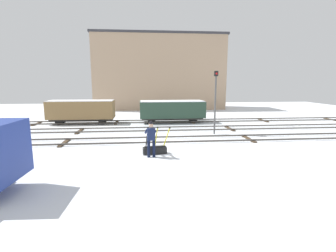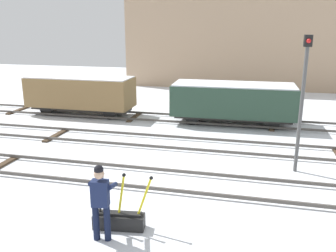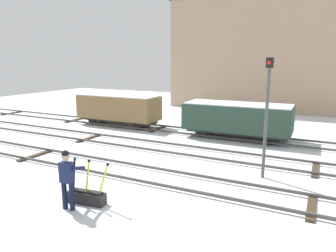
{
  "view_description": "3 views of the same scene",
  "coord_description": "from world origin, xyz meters",
  "px_view_note": "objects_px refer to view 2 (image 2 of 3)",
  "views": [
    {
      "loc": [
        -0.95,
        -15.47,
        3.71
      ],
      "look_at": [
        0.63,
        1.02,
        0.81
      ],
      "focal_mm": 26.8,
      "sensor_mm": 36.0,
      "label": 1
    },
    {
      "loc": [
        2.51,
        -10.01,
        4.74
      ],
      "look_at": [
        -0.28,
        1.76,
        1.35
      ],
      "focal_mm": 38.31,
      "sensor_mm": 36.0,
      "label": 2
    },
    {
      "loc": [
        5.89,
        -9.7,
        4.35
      ],
      "look_at": [
        -0.37,
        2.8,
        1.43
      ],
      "focal_mm": 33.28,
      "sensor_mm": 36.0,
      "label": 3
    }
  ],
  "objects_px": {
    "signal_post": "(303,92)",
    "freight_car_near_switch": "(80,93)",
    "switch_lever_frame": "(119,219)",
    "rail_worker": "(101,198)",
    "freight_car_mid_siding": "(233,100)"
  },
  "relations": [
    {
      "from": "signal_post",
      "to": "freight_car_near_switch",
      "type": "distance_m",
      "value": 12.15
    },
    {
      "from": "switch_lever_frame",
      "to": "freight_car_near_switch",
      "type": "relative_size",
      "value": 0.26
    },
    {
      "from": "rail_worker",
      "to": "freight_car_mid_siding",
      "type": "distance_m",
      "value": 11.12
    },
    {
      "from": "switch_lever_frame",
      "to": "freight_car_mid_siding",
      "type": "distance_m",
      "value": 10.6
    },
    {
      "from": "switch_lever_frame",
      "to": "signal_post",
      "type": "xyz_separation_m",
      "value": [
        4.51,
        4.7,
        2.45
      ]
    },
    {
      "from": "rail_worker",
      "to": "signal_post",
      "type": "height_order",
      "value": "signal_post"
    },
    {
      "from": "freight_car_mid_siding",
      "to": "switch_lever_frame",
      "type": "bearing_deg",
      "value": -101.96
    },
    {
      "from": "rail_worker",
      "to": "freight_car_near_switch",
      "type": "distance_m",
      "value": 12.4
    },
    {
      "from": "rail_worker",
      "to": "signal_post",
      "type": "relative_size",
      "value": 0.41
    },
    {
      "from": "switch_lever_frame",
      "to": "freight_car_near_switch",
      "type": "xyz_separation_m",
      "value": [
        -6.14,
        10.36,
        0.99
      ]
    },
    {
      "from": "signal_post",
      "to": "freight_car_mid_siding",
      "type": "height_order",
      "value": "signal_post"
    },
    {
      "from": "signal_post",
      "to": "switch_lever_frame",
      "type": "bearing_deg",
      "value": -133.82
    },
    {
      "from": "signal_post",
      "to": "freight_car_mid_siding",
      "type": "xyz_separation_m",
      "value": [
        -2.46,
        5.65,
        -1.51
      ]
    },
    {
      "from": "rail_worker",
      "to": "freight_car_mid_siding",
      "type": "xyz_separation_m",
      "value": [
        2.26,
        10.89,
        0.15
      ]
    },
    {
      "from": "switch_lever_frame",
      "to": "freight_car_mid_siding",
      "type": "bearing_deg",
      "value": 71.71
    }
  ]
}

